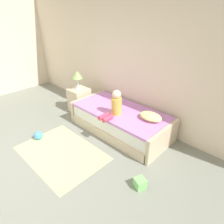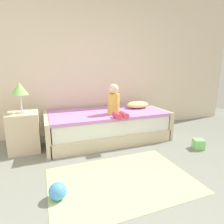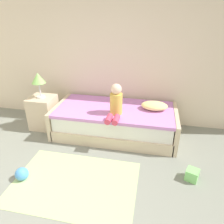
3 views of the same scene
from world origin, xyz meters
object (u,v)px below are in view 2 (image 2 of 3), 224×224
bed (107,126)px  table_lamp (20,90)px  nightstand (24,132)px  pillow (138,105)px  child_figure (115,102)px  toy_block (198,144)px  toy_ball (58,191)px

bed → table_lamp: 1.52m
nightstand → pillow: (2.01, 0.13, 0.26)m
nightstand → child_figure: (1.40, -0.20, 0.40)m
bed → toy_block: bearing=-37.3°
nightstand → toy_block: bearing=-19.3°
pillow → nightstand: bearing=-176.4°
table_lamp → child_figure: 1.44m
nightstand → table_lamp: (0.00, 0.00, 0.64)m
bed → toy_block: size_ratio=13.80×
table_lamp → pillow: bearing=3.6°
bed → nightstand: 1.35m
bed → toy_ball: (-0.98, -1.37, -0.16)m
child_figure → bed: bearing=103.1°
nightstand → table_lamp: table_lamp is taller
toy_ball → bed: bearing=54.4°
bed → nightstand: size_ratio=3.52×
pillow → toy_block: pillow is taller
bed → child_figure: 0.52m
toy_ball → toy_block: toy_ball is taller
bed → pillow: 0.74m
child_figure → toy_ball: size_ratio=2.96×
nightstand → toy_ball: nightstand is taller
child_figure → pillow: size_ratio=1.16×
bed → pillow: bearing=8.6°
toy_ball → pillow: bearing=41.8°
toy_block → bed: bearing=142.7°
child_figure → toy_block: 1.49m
table_lamp → pillow: table_lamp is taller
bed → pillow: size_ratio=4.80×
pillow → child_figure: bearing=-151.5°
table_lamp → pillow: 2.05m
table_lamp → toy_block: size_ratio=2.94×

